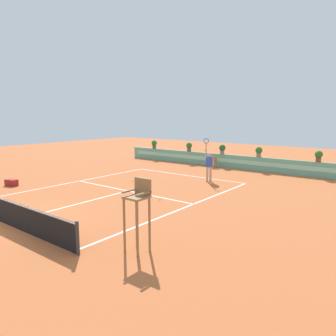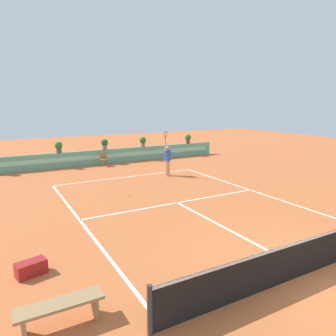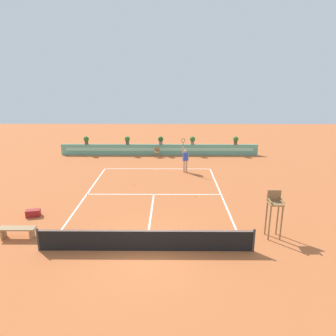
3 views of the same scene
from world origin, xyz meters
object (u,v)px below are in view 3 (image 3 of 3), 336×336
bench_courtside (17,230)px  potted_plant_left (127,140)px  tennis_ball_near_baseline (134,184)px  potted_plant_right (192,140)px  tennis_player (185,159)px  potted_plant_far_left (86,140)px  gear_bag (33,213)px  tennis_ball_mid_court (195,196)px  potted_plant_centre (161,140)px  ball_kid_chair (157,152)px  umpire_chair (274,209)px  potted_plant_far_right (236,140)px

bench_courtside → potted_plant_left: potted_plant_left is taller
tennis_ball_near_baseline → potted_plant_right: potted_plant_right is taller
tennis_player → potted_plant_far_left: tennis_player is taller
bench_courtside → potted_plant_far_left: potted_plant_far_left is taller
potted_plant_right → potted_plant_left: (-5.93, 0.00, 0.00)m
gear_bag → tennis_ball_mid_court: size_ratio=10.29×
tennis_ball_near_baseline → tennis_ball_mid_court: size_ratio=1.00×
potted_plant_left → potted_plant_centre: bearing=0.0°
ball_kid_chair → tennis_player: (2.31, -4.59, 0.57)m
umpire_chair → tennis_ball_mid_court: size_ratio=31.47×
potted_plant_centre → potted_plant_far_right: bearing=0.0°
ball_kid_chair → tennis_ball_mid_court: ball_kid_chair is taller
umpire_chair → potted_plant_far_right: bearing=84.8°
tennis_ball_mid_court → potted_plant_left: potted_plant_left is taller
potted_plant_far_left → potted_plant_far_right: 13.59m
ball_kid_chair → potted_plant_left: bearing=164.9°
gear_bag → potted_plant_left: potted_plant_left is taller
potted_plant_left → tennis_player: bearing=-46.6°
tennis_ball_mid_court → potted_plant_far_left: size_ratio=0.09×
potted_plant_centre → potted_plant_right: size_ratio=1.00×
potted_plant_centre → potted_plant_left: (-3.04, 0.00, 0.00)m
tennis_player → tennis_ball_mid_court: tennis_player is taller
potted_plant_centre → umpire_chair: bearing=-70.2°
umpire_chair → tennis_ball_mid_court: (-3.10, 4.75, -1.31)m
ball_kid_chair → tennis_ball_mid_court: size_ratio=12.50×
gear_bag → potted_plant_right: potted_plant_right is taller
potted_plant_far_left → potted_plant_far_right: bearing=0.0°
bench_courtside → potted_plant_far_left: 15.43m
tennis_ball_near_baseline → umpire_chair: bearing=-44.9°
umpire_chair → potted_plant_far_left: umpire_chair is taller
umpire_chair → potted_plant_far_left: bearing=129.0°
bench_courtside → gear_bag: (-0.27, 2.24, -0.20)m
potted_plant_far_left → potted_plant_centre: same height
umpire_chair → tennis_player: (-3.45, 9.80, -0.29)m
potted_plant_right → potted_plant_left: size_ratio=1.00×
potted_plant_right → tennis_ball_mid_court: bearing=-93.0°
ball_kid_chair → tennis_ball_mid_court: 10.02m
potted_plant_left → gear_bag: bearing=-103.4°
ball_kid_chair → bench_courtside: ball_kid_chair is taller
gear_bag → tennis_ball_near_baseline: bearing=47.3°
gear_bag → potted_plant_right: (9.07, 13.13, 1.23)m
tennis_ball_mid_court → potted_plant_left: bearing=117.4°
ball_kid_chair → umpire_chair: bearing=-68.2°
bench_courtside → potted_plant_far_left: bearing=93.3°
umpire_chair → tennis_player: 10.40m
tennis_player → potted_plant_far_left: bearing=148.7°
potted_plant_far_right → potted_plant_far_left: bearing=180.0°
tennis_ball_near_baseline → potted_plant_far_right: 11.76m
tennis_player → potted_plant_right: size_ratio=3.57×
potted_plant_far_left → potted_plant_right: bearing=0.0°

